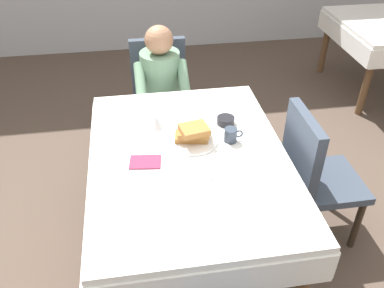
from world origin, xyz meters
name	(u,v)px	position (x,y,z in m)	size (l,w,h in m)	color
ground_plane	(189,243)	(0.00, 0.00, 0.00)	(14.00, 14.00, 0.00)	brown
dining_table_main	(189,168)	(0.00, 0.00, 0.65)	(1.12, 1.52, 0.74)	white
chair_diner	(160,90)	(-0.06, 1.17, 0.53)	(0.44, 0.45, 0.93)	#384251
diner_person	(161,84)	(-0.06, 1.01, 0.67)	(0.40, 0.43, 1.12)	gray
chair_right_side	(313,171)	(0.77, 0.00, 0.53)	(0.45, 0.44, 0.93)	#384251
plate_breakfast	(194,141)	(0.05, 0.12, 0.75)	(0.28, 0.28, 0.02)	white
breakfast_stack	(193,133)	(0.04, 0.13, 0.80)	(0.21, 0.17, 0.10)	#A36B33
cup_coffee	(231,135)	(0.26, 0.10, 0.78)	(0.11, 0.08, 0.08)	#333D4C
bowl_butter	(226,121)	(0.27, 0.29, 0.76)	(0.11, 0.11, 0.04)	black
syrup_pitcher	(156,123)	(-0.15, 0.31, 0.78)	(0.08, 0.08, 0.07)	silver
fork_left_of_plate	(162,147)	(-0.14, 0.10, 0.74)	(0.18, 0.01, 0.01)	silver
knife_right_of_plate	(226,141)	(0.24, 0.10, 0.74)	(0.20, 0.01, 0.01)	silver
spoon_near_edge	(204,181)	(0.04, -0.23, 0.74)	(0.15, 0.01, 0.01)	silver
napkin_folded	(145,162)	(-0.25, -0.03, 0.74)	(0.17, 0.12, 0.01)	#8C2D4C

